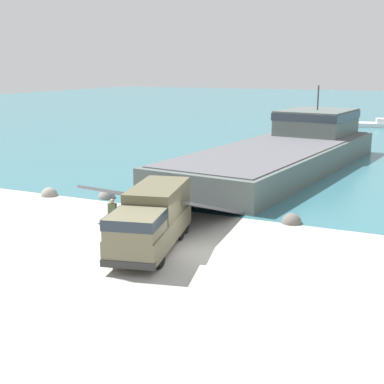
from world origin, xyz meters
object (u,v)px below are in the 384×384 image
at_px(landing_craft, 287,149).
at_px(soldier_on_ramp, 112,212).
at_px(military_truck, 151,219).
at_px(moored_boat_b, 382,124).
at_px(mooring_bollard, 134,200).

bearing_deg(landing_craft, soldier_on_ramp, -92.06).
bearing_deg(military_truck, soldier_on_ramp, -129.29).
bearing_deg(moored_boat_b, soldier_on_ramp, 162.19).
distance_m(soldier_on_ramp, moored_boat_b, 60.79).
xyz_separation_m(soldier_on_ramp, mooring_bollard, (-1.70, 5.07, -0.62)).
distance_m(military_truck, mooring_bollard, 8.48).
relative_size(landing_craft, mooring_bollard, 44.94).
bearing_deg(landing_craft, mooring_bollard, -99.66).
height_order(military_truck, mooring_bollard, military_truck).
relative_size(landing_craft, moored_boat_b, 3.96).
distance_m(moored_boat_b, mooring_bollard, 56.03).
relative_size(military_truck, soldier_on_ramp, 4.35).
xyz_separation_m(landing_craft, soldier_on_ramp, (-3.54, -22.86, -0.56)).
height_order(landing_craft, moored_boat_b, landing_craft).
height_order(moored_boat_b, mooring_bollard, moored_boat_b).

